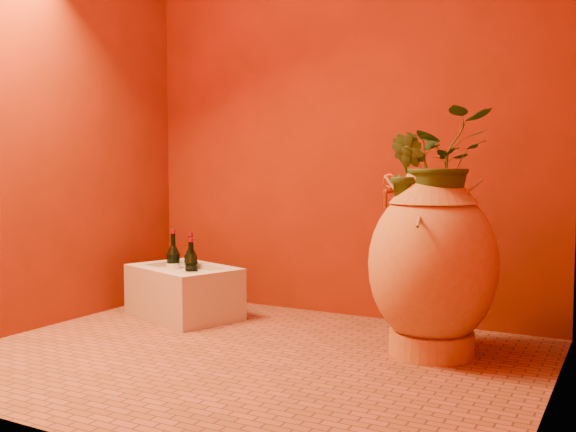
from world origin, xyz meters
The scene contains 12 objects.
floor centered at (0.00, 0.00, 0.00)m, with size 2.50×2.50×0.00m, color brown.
wall_back centered at (0.00, 1.00, 1.25)m, with size 2.50×0.02×2.50m, color #631D05.
wall_left centered at (-1.25, 0.00, 1.25)m, with size 0.02×2.00×2.50m, color #631D05.
wall_right centered at (1.25, 0.00, 1.25)m, with size 0.02×2.00×2.50m, color #631D05.
amphora centered at (0.71, 0.44, 0.41)m, with size 0.69×0.69×0.83m.
stone_basin centered at (-0.74, 0.50, 0.14)m, with size 0.72×0.62×0.29m.
wine_bottle_a centered at (-0.63, 0.42, 0.27)m, with size 0.08×0.08×0.31m.
wine_bottle_b centered at (-0.87, 0.56, 0.28)m, with size 0.08×0.08×0.33m.
wine_bottle_c centered at (-0.75, 0.58, 0.27)m, with size 0.08×0.08×0.32m.
wall_tap centered at (0.33, 0.91, 0.73)m, with size 0.08×0.16×0.18m.
plant_main centered at (0.74, 0.45, 0.88)m, with size 0.41×0.35×0.45m, color #244217.
plant_side centered at (0.62, 0.37, 0.83)m, with size 0.19×0.15×0.34m, color #244217.
Camera 1 is at (1.51, -2.38, 0.83)m, focal length 40.00 mm.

